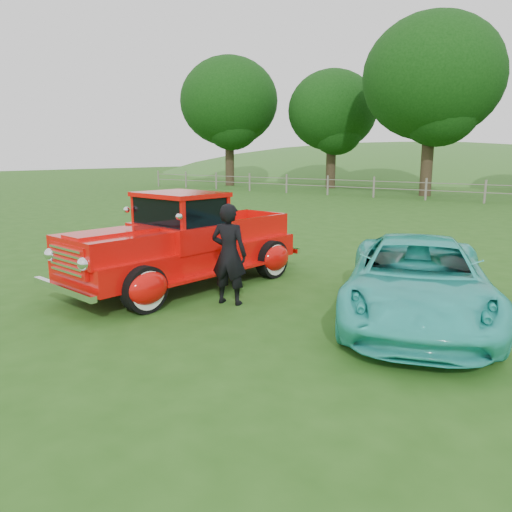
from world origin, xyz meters
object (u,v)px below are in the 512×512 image
Objects in this scene: tree_far_west at (229,102)px; teal_sedan at (417,280)px; red_pickup at (184,244)px; tree_near_west at (433,78)px; man at (229,254)px; tree_mid_west at (332,111)px.

tree_far_west is 2.24× the size of teal_sedan.
teal_sedan is (4.24, 0.60, -0.18)m from red_pickup.
tree_far_west reaches higher than teal_sedan.
tree_far_west is at bearing 113.68° from teal_sedan.
tree_near_west reaches higher than man.
tree_near_west is 2.03× the size of red_pickup.
tree_near_west is (16.00, -1.00, 0.31)m from tree_far_west.
tree_near_west reaches higher than teal_sedan.
red_pickup is at bearing -31.43° from man.
tree_far_west is 0.95× the size of tree_near_west.
tree_near_west is (8.00, -3.00, 1.25)m from tree_mid_west.
teal_sedan is at bearing -59.61° from tree_mid_west.
red_pickup is 3.04× the size of man.
tree_near_west is at bearing -3.58° from tree_far_west.
man is (12.55, -27.18, -4.71)m from tree_mid_west.
red_pickup reaches higher than man.
tree_near_west reaches higher than tree_far_west.
tree_far_west is 16.03m from tree_near_west.
tree_far_west is 34.11m from teal_sedan.
tree_mid_west is 1.65× the size of red_pickup.
man is at bearing -50.79° from tree_far_west.
tree_mid_west is 0.81× the size of tree_near_west.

